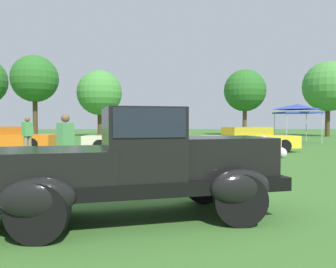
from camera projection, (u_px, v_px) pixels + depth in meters
ground_plane at (142, 210)px, 5.71m from camera, size 120.00×120.00×0.00m
feature_pickup_truck at (135, 163)px, 5.18m from camera, size 4.77×2.57×1.70m
show_car_orange at (13, 138)px, 18.07m from camera, size 4.34×1.88×1.22m
show_car_cream at (128, 140)px, 16.74m from camera, size 4.37×1.85×1.22m
show_car_yellow at (250, 140)px, 16.43m from camera, size 4.85×2.72×1.22m
spectator_near_truck at (28, 135)px, 14.65m from camera, size 0.41×0.47×1.69m
spectator_between_cars at (66, 144)px, 8.76m from camera, size 0.41×0.47×1.69m
canopy_tent_left_field at (297, 108)px, 23.80m from camera, size 2.65×2.65×2.71m
treeline_mid_left at (35, 79)px, 32.29m from camera, size 4.43×4.43×7.77m
treeline_center at (100, 93)px, 33.94m from camera, size 4.47×4.47×6.59m
treeline_mid_right at (245, 91)px, 35.97m from camera, size 4.43×4.43×6.99m
treeline_far_right at (328, 87)px, 33.11m from camera, size 4.86×4.86×7.34m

